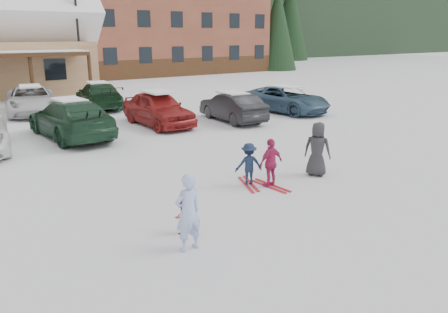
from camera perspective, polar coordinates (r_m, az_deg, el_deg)
ground at (r=10.72m, az=1.80°, el=-6.58°), size 160.00×160.00×0.00m
lamp_post at (r=33.05m, az=-18.47°, el=14.47°), size 0.50×0.25×6.87m
conifer_1 at (r=53.80m, az=7.00°, el=17.84°), size 4.84×4.84×11.22m
conifer_3 at (r=53.28m, az=-23.26°, el=15.54°), size 3.96×3.96×9.18m
conifer_4 at (r=67.18m, az=1.25°, el=17.72°), size 5.06×5.06×11.73m
adult_skier at (r=8.42m, az=-4.73°, el=-7.29°), size 0.59×0.41×1.56m
toddler_red at (r=9.28m, az=-5.58°, el=-7.78°), size 0.44×0.39×0.76m
child_navy at (r=12.09m, az=3.25°, el=-1.01°), size 0.88×0.70×1.19m
skis_child_navy at (r=12.27m, az=3.21°, el=-3.61°), size 0.70×1.38×0.03m
child_magenta at (r=11.98m, az=6.14°, el=-0.82°), size 0.81×0.37×1.36m
skis_child_magenta at (r=12.18m, az=6.05°, el=-3.82°), size 0.27×1.41×0.03m
bystander_dark at (r=13.12m, az=12.09°, el=0.95°), size 0.85×0.94×1.61m
parked_car_3 at (r=18.74m, az=-19.36°, el=4.68°), size 2.47×5.49×1.56m
parked_car_4 at (r=20.38m, az=-8.62°, el=6.20°), size 1.89×4.60×1.56m
parked_car_5 at (r=21.19m, az=1.09°, el=6.49°), size 1.83×4.32×1.39m
parked_car_6 at (r=23.99m, az=8.04°, el=7.41°), size 2.95×5.26×1.39m
parked_car_10 at (r=25.39m, az=-23.86°, el=6.79°), size 3.33×5.65×1.48m
parked_car_11 at (r=26.10m, az=-16.04°, el=7.69°), size 2.84×5.29×1.46m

